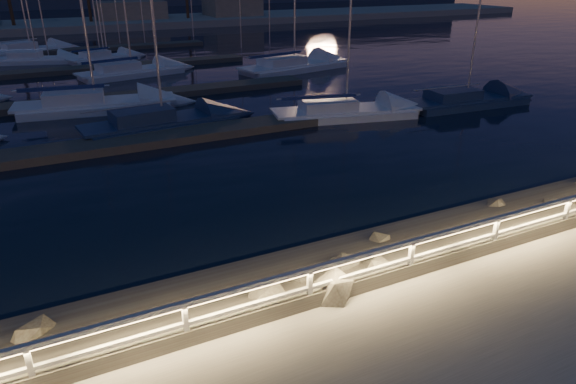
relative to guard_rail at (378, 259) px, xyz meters
name	(u,v)px	position (x,y,z in m)	size (l,w,h in m)	color
ground	(378,284)	(0.07, 0.00, -0.77)	(400.00, 400.00, 0.00)	#ADA69C
harbor_water	(137,88)	(0.07, 31.22, -1.74)	(400.00, 440.00, 0.60)	black
guard_rail	(378,259)	(0.00, 0.00, 0.00)	(44.11, 0.12, 1.06)	silver
riprap	(464,235)	(4.22, 1.24, -0.94)	(39.67, 2.91, 1.29)	#676358
floating_docks	(133,78)	(0.07, 32.50, -1.17)	(22.00, 36.00, 0.40)	#554E47
far_shore	(75,22)	(-0.06, 74.05, -0.48)	(160.00, 14.00, 5.20)	#ADA69C
sailboat_b	(159,122)	(-1.27, 18.12, -0.90)	(8.76, 3.40, 14.57)	navy
sailboat_c	(92,104)	(-3.98, 23.96, -0.90)	(9.65, 4.14, 15.87)	white
sailboat_d	(342,111)	(8.88, 15.89, -0.95)	(8.90, 4.34, 14.50)	white
sailboat_g	(129,71)	(0.14, 34.15, -0.93)	(8.97, 4.32, 14.67)	white
sailboat_h	(463,100)	(17.22, 14.82, -0.95)	(8.79, 3.18, 14.58)	navy
sailboat_j	(103,57)	(-0.74, 42.49, -0.97)	(6.99, 4.09, 11.53)	white
sailboat_k	(35,59)	(-6.46, 44.43, -0.97)	(7.69, 4.18, 12.59)	white
sailboat_l	(292,65)	(12.99, 30.54, -0.90)	(10.49, 5.02, 17.11)	white
sailboat_n	(29,50)	(-6.81, 50.56, -0.92)	(8.49, 5.27, 14.08)	white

